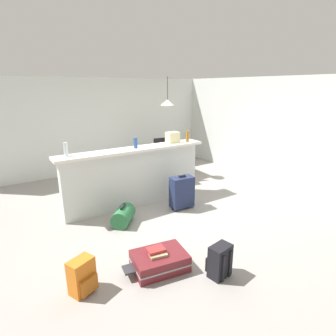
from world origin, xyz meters
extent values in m
cube|color=gray|center=(0.00, 0.00, -0.03)|extent=(13.00, 13.00, 0.05)
cube|color=silver|center=(0.00, 3.05, 1.25)|extent=(6.60, 0.10, 2.50)
cube|color=silver|center=(3.05, 0.30, 1.25)|extent=(0.10, 6.00, 2.50)
cube|color=silver|center=(-0.43, 0.35, 0.55)|extent=(2.80, 0.20, 1.10)
cube|color=white|center=(-0.43, 0.35, 1.12)|extent=(2.96, 0.40, 0.05)
cylinder|color=silver|center=(-1.66, 0.40, 1.27)|extent=(0.07, 0.07, 0.24)
cylinder|color=#284C89|center=(-0.40, 0.34, 1.25)|extent=(0.07, 0.07, 0.20)
cylinder|color=#9E661E|center=(0.79, 0.30, 1.26)|extent=(0.07, 0.07, 0.23)
cube|color=beige|center=(0.49, 0.40, 1.26)|extent=(0.26, 0.18, 0.22)
cube|color=brown|center=(1.14, 1.54, 0.72)|extent=(1.10, 0.80, 0.04)
cylinder|color=brown|center=(0.65, 1.20, 0.35)|extent=(0.06, 0.06, 0.70)
cylinder|color=brown|center=(1.63, 1.20, 0.35)|extent=(0.06, 0.06, 0.70)
cylinder|color=brown|center=(0.65, 1.88, 0.35)|extent=(0.06, 0.06, 0.70)
cylinder|color=brown|center=(1.63, 1.88, 0.35)|extent=(0.06, 0.06, 0.70)
cube|color=black|center=(1.03, 0.97, 0.43)|extent=(0.48, 0.48, 0.04)
cube|color=black|center=(1.07, 1.15, 0.69)|extent=(0.40, 0.12, 0.48)
cylinder|color=black|center=(0.83, 0.85, 0.21)|extent=(0.04, 0.04, 0.41)
cylinder|color=black|center=(1.15, 0.78, 0.21)|extent=(0.04, 0.04, 0.41)
cylinder|color=black|center=(0.91, 1.16, 0.21)|extent=(0.04, 0.04, 0.41)
cylinder|color=black|center=(1.22, 1.09, 0.21)|extent=(0.04, 0.04, 0.41)
cube|color=black|center=(1.20, 2.21, 0.43)|extent=(0.43, 0.43, 0.04)
cube|color=black|center=(1.18, 2.03, 0.69)|extent=(0.40, 0.07, 0.48)
cylinder|color=black|center=(1.37, 2.36, 0.21)|extent=(0.04, 0.04, 0.41)
cylinder|color=black|center=(1.05, 2.38, 0.21)|extent=(0.04, 0.04, 0.41)
cylinder|color=black|center=(1.35, 2.04, 0.21)|extent=(0.04, 0.04, 0.41)
cylinder|color=black|center=(1.03, 2.06, 0.21)|extent=(0.04, 0.04, 0.41)
cylinder|color=black|center=(1.10, 1.55, 2.22)|extent=(0.01, 0.01, 0.56)
cone|color=white|center=(1.10, 1.55, 1.89)|extent=(0.34, 0.34, 0.14)
sphere|color=white|center=(1.10, 1.55, 1.81)|extent=(0.07, 0.07, 0.07)
cube|color=maroon|center=(-1.09, -1.63, 0.11)|extent=(0.75, 0.58, 0.22)
cube|color=gray|center=(-1.09, -1.63, 0.11)|extent=(0.76, 0.59, 0.02)
cube|color=#2D2D33|center=(-1.49, -1.57, 0.11)|extent=(0.17, 0.20, 0.02)
cube|color=orange|center=(-2.04, -1.50, 0.21)|extent=(0.33, 0.28, 0.42)
cube|color=#AB5918|center=(-2.00, -1.61, 0.14)|extent=(0.23, 0.14, 0.19)
cube|color=black|center=(-2.15, -1.44, 0.19)|extent=(0.04, 0.04, 0.36)
cube|color=black|center=(-2.02, -1.39, 0.19)|extent=(0.04, 0.04, 0.36)
cube|color=#1E284C|center=(0.24, -0.28, 0.33)|extent=(0.46, 0.27, 0.60)
cylinder|color=black|center=(0.43, -0.30, 0.03)|extent=(0.06, 0.03, 0.06)
cylinder|color=black|center=(0.05, -0.27, 0.03)|extent=(0.06, 0.03, 0.06)
cube|color=#232328|center=(0.24, -0.28, 0.65)|extent=(0.14, 0.05, 0.04)
cube|color=black|center=(-0.54, -2.16, 0.21)|extent=(0.31, 0.22, 0.42)
cube|color=black|center=(-0.55, -2.05, 0.14)|extent=(0.23, 0.10, 0.19)
cube|color=black|center=(-0.45, -2.25, 0.19)|extent=(0.04, 0.03, 0.36)
cube|color=black|center=(-0.59, -2.27, 0.19)|extent=(0.04, 0.03, 0.36)
cylinder|color=#286B3D|center=(-0.98, -0.26, 0.15)|extent=(0.54, 0.56, 0.30)
cube|color=black|center=(-0.98, -0.26, 0.32)|extent=(0.16, 0.17, 0.04)
cube|color=tan|center=(-1.12, -1.65, 0.24)|extent=(0.25, 0.20, 0.03)
cube|color=#AD2D2D|center=(-1.12, -1.60, 0.27)|extent=(0.24, 0.19, 0.04)
camera|label=1|loc=(-2.66, -4.24, 2.27)|focal=29.31mm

